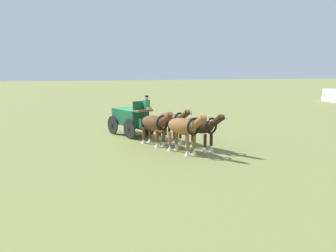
% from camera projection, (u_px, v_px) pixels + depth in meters
% --- Properties ---
extents(ground_plane, '(220.00, 220.00, 0.00)m').
position_uv_depth(ground_plane, '(130.00, 135.00, 24.42)').
color(ground_plane, olive).
extents(show_wagon, '(5.50, 3.08, 2.83)m').
position_uv_depth(show_wagon, '(131.00, 118.00, 24.12)').
color(show_wagon, '#195B38').
rests_on(show_wagon, ground).
extents(draft_horse_rear_near, '(2.95, 1.73, 2.22)m').
position_uv_depth(draft_horse_rear_near, '(171.00, 121.00, 21.81)').
color(draft_horse_rear_near, brown).
rests_on(draft_horse_rear_near, ground).
extents(draft_horse_rear_off, '(2.88, 1.69, 2.17)m').
position_uv_depth(draft_horse_rear_off, '(155.00, 124.00, 21.00)').
color(draft_horse_rear_off, brown).
rests_on(draft_horse_rear_off, ground).
extents(draft_horse_lead_near, '(3.05, 1.78, 2.20)m').
position_uv_depth(draft_horse_lead_near, '(201.00, 127.00, 19.83)').
color(draft_horse_lead_near, '#331E14').
rests_on(draft_horse_lead_near, ground).
extents(draft_horse_lead_off, '(2.99, 1.76, 2.28)m').
position_uv_depth(draft_horse_lead_off, '(184.00, 128.00, 19.01)').
color(draft_horse_lead_off, brown).
rests_on(draft_horse_lead_off, ground).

